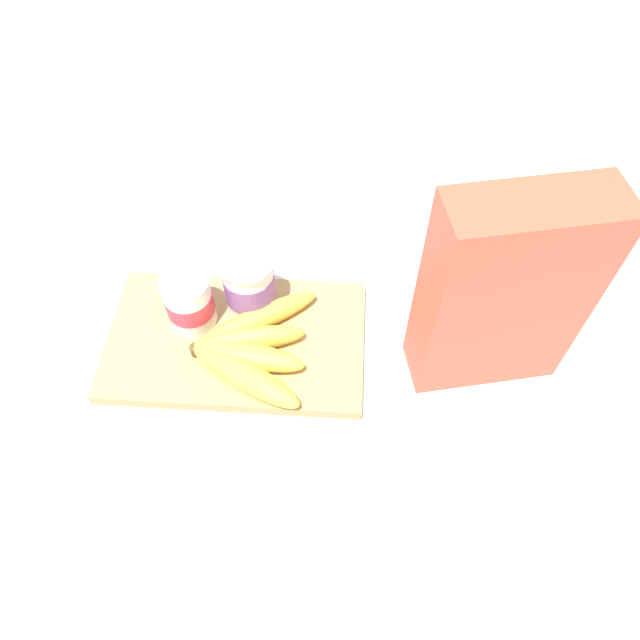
# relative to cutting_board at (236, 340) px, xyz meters

# --- Properties ---
(ground_plane) EXTENTS (2.40, 2.40, 0.00)m
(ground_plane) POSITION_rel_cutting_board_xyz_m (0.00, 0.00, -0.01)
(ground_plane) COLOR silver
(cutting_board) EXTENTS (0.36, 0.22, 0.02)m
(cutting_board) POSITION_rel_cutting_board_xyz_m (0.00, 0.00, 0.00)
(cutting_board) COLOR tan
(cutting_board) RESTS_ON ground_plane
(cereal_box) EXTENTS (0.21, 0.12, 0.30)m
(cereal_box) POSITION_rel_cutting_board_xyz_m (0.34, -0.01, 0.14)
(cereal_box) COLOR #D85138
(cereal_box) RESTS_ON ground_plane
(yogurt_cup_front) EXTENTS (0.07, 0.07, 0.08)m
(yogurt_cup_front) POSITION_rel_cutting_board_xyz_m (-0.06, 0.03, 0.05)
(yogurt_cup_front) COLOR white
(yogurt_cup_front) RESTS_ON cutting_board
(yogurt_cup_back) EXTENTS (0.08, 0.08, 0.10)m
(yogurt_cup_back) POSITION_rel_cutting_board_xyz_m (0.02, 0.06, 0.06)
(yogurt_cup_back) COLOR white
(yogurt_cup_back) RESTS_ON cutting_board
(banana_bunch) EXTENTS (0.18, 0.21, 0.04)m
(banana_bunch) POSITION_rel_cutting_board_xyz_m (0.03, -0.03, 0.03)
(banana_bunch) COLOR yellow
(banana_bunch) RESTS_ON cutting_board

